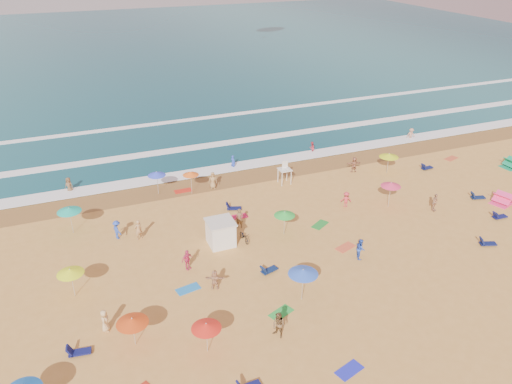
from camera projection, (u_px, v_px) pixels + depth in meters
name	position (u px, v px, depth m)	size (l,w,h in m)	color
ground	(279.00, 239.00, 41.42)	(220.00, 220.00, 0.00)	gold
ocean	(126.00, 50.00, 110.89)	(220.00, 140.00, 0.18)	#0C4756
wet_sand	(230.00, 179.00, 51.76)	(220.00, 220.00, 0.00)	olive
surf_foam	(206.00, 148.00, 59.01)	(200.00, 18.70, 0.05)	white
cabana	(221.00, 233.00, 40.37)	(2.00, 2.00, 2.00)	white
cabana_roof	(220.00, 222.00, 39.88)	(2.20, 2.20, 0.12)	silver
bicycle	(244.00, 237.00, 41.00)	(0.57, 1.63, 0.85)	black
lifeguard_stand	(285.00, 174.00, 50.33)	(1.20, 1.20, 2.10)	white
beach_umbrellas	(284.00, 221.00, 39.83)	(65.23, 24.47, 0.82)	#ED5613
loungers	(360.00, 241.00, 40.89)	(38.36, 21.05, 0.34)	#101453
towels	(312.00, 248.00, 40.21)	(40.54, 27.05, 0.03)	#B22A16
popup_tents	(508.00, 178.00, 50.43)	(9.59, 7.95, 1.20)	#FC3880
beachgoers	(272.00, 207.00, 44.80)	(41.22, 27.18, 2.07)	#CA3243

